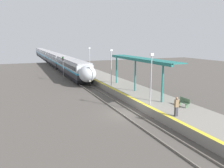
# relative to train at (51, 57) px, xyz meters

# --- Properties ---
(ground_plane) EXTENTS (120.00, 120.00, 0.00)m
(ground_plane) POSITION_rel_train_xyz_m (0.00, -56.21, -2.17)
(ground_plane) COLOR #4C4742
(rail_left) EXTENTS (0.08, 90.00, 0.15)m
(rail_left) POSITION_rel_train_xyz_m (-0.72, -56.21, -2.10)
(rail_left) COLOR slate
(rail_left) RESTS_ON ground_plane
(rail_right) EXTENTS (0.08, 90.00, 0.15)m
(rail_right) POSITION_rel_train_xyz_m (0.72, -56.21, -2.10)
(rail_right) COLOR slate
(rail_right) RESTS_ON ground_plane
(train) EXTENTS (2.92, 87.18, 3.79)m
(train) POSITION_rel_train_xyz_m (0.00, 0.00, 0.00)
(train) COLOR black
(train) RESTS_ON ground_plane
(platform_right) EXTENTS (5.01, 64.00, 0.89)m
(platform_right) POSITION_rel_train_xyz_m (4.18, -56.21, -1.73)
(platform_right) COLOR gray
(platform_right) RESTS_ON ground_plane
(platform_bench) EXTENTS (0.44, 1.45, 0.89)m
(platform_bench) POSITION_rel_train_xyz_m (5.16, -58.75, -0.82)
(platform_bench) COLOR #4C6B4C
(platform_bench) RESTS_ON platform_right
(person_waiting) EXTENTS (0.36, 0.23, 1.77)m
(person_waiting) POSITION_rel_train_xyz_m (2.48, -60.82, -0.36)
(person_waiting) COLOR #333338
(person_waiting) RESTS_ON platform_right
(railway_signal) EXTENTS (0.28, 0.28, 4.64)m
(railway_signal) POSITION_rel_train_xyz_m (-2.58, -35.07, 0.65)
(railway_signal) COLOR #59595E
(railway_signal) RESTS_ON ground_plane
(lamppost_near) EXTENTS (0.36, 0.20, 5.40)m
(lamppost_near) POSITION_rel_train_xyz_m (2.30, -56.90, 1.81)
(lamppost_near) COLOR #9E9EA3
(lamppost_near) RESTS_ON platform_right
(lamppost_mid) EXTENTS (0.36, 0.20, 5.40)m
(lamppost_mid) POSITION_rel_train_xyz_m (2.30, -46.44, 1.81)
(lamppost_mid) COLOR #9E9EA3
(lamppost_mid) RESTS_ON platform_right
(lamppost_far) EXTENTS (0.36, 0.20, 5.40)m
(lamppost_far) POSITION_rel_train_xyz_m (2.30, -35.98, 1.81)
(lamppost_far) COLOR #9E9EA3
(lamppost_far) RESTS_ON platform_right
(station_canopy) EXTENTS (2.02, 15.05, 4.40)m
(station_canopy) POSITION_rel_train_xyz_m (4.61, -50.48, 2.78)
(station_canopy) COLOR #1E6B66
(station_canopy) RESTS_ON platform_right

